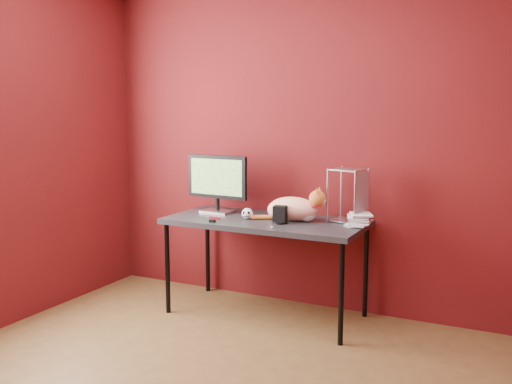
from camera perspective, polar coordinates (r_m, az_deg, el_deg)
The scene contains 11 objects.
room at distance 2.97m, azimuth -7.75°, elevation 5.70°, with size 3.52×3.52×2.61m.
desk at distance 4.33m, azimuth 0.98°, elevation -3.40°, with size 1.50×0.70×0.75m.
monitor at distance 4.57m, azimuth -3.90°, elevation 1.12°, with size 0.53×0.18×0.46m.
cat at distance 4.26m, azimuth 3.76°, elevation -1.65°, with size 0.56×0.23×0.27m.
skull_mug at distance 4.32m, azimuth -0.87°, elevation -2.16°, with size 0.09×0.09×0.08m.
speaker at distance 4.16m, azimuth 2.42°, elevation -2.34°, with size 0.11×0.11×0.13m.
book_stack at distance 4.10m, azimuth 9.48°, elevation 3.53°, with size 0.22×0.24×0.99m.
wire_rack at distance 4.24m, azimuth 9.16°, elevation -0.32°, with size 0.27×0.24×0.40m.
pocket_knife at distance 4.33m, azimuth -4.12°, elevation -2.62°, with size 0.08×0.02×0.02m, color maroon.
black_gadget at distance 4.21m, azimuth -4.39°, elevation -2.91°, with size 0.04×0.03×0.02m, color black.
washer at distance 4.04m, azimuth 1.80°, elevation -3.49°, with size 0.05×0.05×0.00m, color #A4A5A9.
Camera 1 is at (1.66, -2.46, 1.57)m, focal length 40.00 mm.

